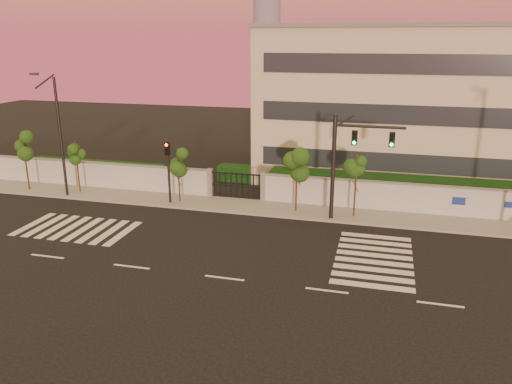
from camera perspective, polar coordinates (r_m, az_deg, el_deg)
ground at (r=24.78m, az=-3.62°, el=-9.80°), size 120.00×120.00×0.00m
sidewalk at (r=34.09m, az=1.87°, el=-1.91°), size 60.00×3.00×0.15m
perimeter_wall at (r=35.16m, az=2.59°, el=0.38°), size 60.00×0.36×2.20m
hedge_row at (r=37.62m, az=5.05°, el=1.06°), size 41.00×4.25×1.80m
institutional_building at (r=43.26m, az=17.36°, el=9.70°), size 24.40×12.40×12.25m
road_markings at (r=28.46m, az=-4.30°, el=-6.08°), size 57.00×7.62×0.02m
street_tree_a at (r=41.19m, az=-24.97°, el=4.60°), size 1.59×1.27×4.59m
street_tree_b at (r=39.18m, az=-19.81°, el=3.99°), size 1.31×1.04×4.02m
street_tree_c at (r=35.04m, az=-8.85°, el=3.27°), size 1.32×1.05×3.97m
street_tree_d at (r=32.74m, az=4.73°, el=2.85°), size 1.62×1.29×4.28m
street_tree_e at (r=32.22m, az=11.43°, el=2.32°), size 1.45×1.15×4.28m
traffic_signal_main at (r=31.26m, az=10.44°, el=4.11°), size 4.31×0.40×6.82m
traffic_signal_secondary at (r=34.89m, az=-10.01°, el=3.19°), size 0.36×0.35×4.63m
streetlight_west at (r=38.16m, az=-21.66°, el=6.45°), size 0.54×2.18×9.07m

